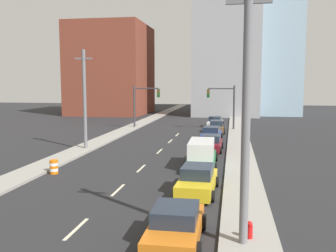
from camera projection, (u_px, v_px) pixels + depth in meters
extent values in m
cube|color=gray|center=(140.00, 123.00, 55.67)|extent=(2.30, 95.33, 0.16)
cube|color=gray|center=(237.00, 125.00, 53.27)|extent=(2.30, 95.33, 0.16)
cube|color=beige|center=(76.00, 229.00, 15.74)|extent=(0.16, 2.40, 0.01)
cube|color=beige|center=(118.00, 190.00, 21.44)|extent=(0.16, 2.40, 0.01)
cube|color=beige|center=(141.00, 168.00, 26.84)|extent=(0.16, 2.40, 0.01)
cube|color=beige|center=(160.00, 151.00, 33.57)|extent=(0.16, 2.40, 0.01)
cube|color=beige|center=(170.00, 141.00, 39.38)|extent=(0.16, 2.40, 0.01)
cube|color=beige|center=(177.00, 135.00, 44.29)|extent=(0.16, 2.40, 0.01)
cube|color=brown|center=(112.00, 70.00, 73.94)|extent=(14.00, 16.00, 17.35)
cube|color=#99999E|center=(227.00, 38.00, 73.36)|extent=(12.00, 20.00, 29.71)
cube|color=#99B7CC|center=(264.00, 27.00, 75.77)|extent=(13.00, 20.00, 34.70)
cylinder|color=#38383D|center=(134.00, 107.00, 50.37)|extent=(0.24, 0.24, 5.77)
cylinder|color=#38383D|center=(146.00, 88.00, 49.80)|extent=(3.32, 0.16, 0.16)
cube|color=#194C1E|center=(158.00, 93.00, 49.59)|extent=(0.34, 0.32, 1.10)
cylinder|color=red|center=(158.00, 91.00, 49.39)|extent=(0.22, 0.04, 0.22)
cylinder|color=#593F0C|center=(158.00, 93.00, 49.42)|extent=(0.22, 0.04, 0.22)
cylinder|color=#0C3F14|center=(158.00, 96.00, 49.46)|extent=(0.22, 0.04, 0.22)
cylinder|color=#38383D|center=(234.00, 108.00, 48.13)|extent=(0.24, 0.24, 5.77)
cylinder|color=#38383D|center=(221.00, 89.00, 48.13)|extent=(3.32, 0.16, 0.16)
cube|color=#194C1E|center=(208.00, 93.00, 48.48)|extent=(0.34, 0.32, 1.10)
cylinder|color=red|center=(208.00, 91.00, 48.27)|extent=(0.22, 0.04, 0.22)
cylinder|color=#593F0C|center=(208.00, 93.00, 48.31)|extent=(0.22, 0.04, 0.22)
cylinder|color=#0C3F14|center=(208.00, 96.00, 48.35)|extent=(0.22, 0.04, 0.22)
cylinder|color=slate|center=(246.00, 118.00, 13.46)|extent=(0.32, 0.32, 9.72)
cube|color=slate|center=(249.00, 2.00, 12.99)|extent=(1.60, 0.14, 0.14)
cylinder|color=slate|center=(85.00, 100.00, 33.88)|extent=(0.32, 0.32, 9.08)
cube|color=slate|center=(83.00, 58.00, 33.45)|extent=(1.60, 0.14, 0.14)
cylinder|color=orange|center=(54.00, 172.00, 25.25)|extent=(0.56, 0.56, 0.19)
cylinder|color=white|center=(54.00, 170.00, 25.23)|extent=(0.56, 0.56, 0.19)
cylinder|color=orange|center=(54.00, 167.00, 25.21)|extent=(0.56, 0.56, 0.19)
cylinder|color=white|center=(54.00, 164.00, 25.19)|extent=(0.56, 0.56, 0.19)
cylinder|color=orange|center=(54.00, 161.00, 25.17)|extent=(0.56, 0.56, 0.19)
cylinder|color=red|center=(249.00, 234.00, 14.40)|extent=(0.26, 0.26, 0.65)
sphere|color=red|center=(249.00, 224.00, 14.35)|extent=(0.23, 0.23, 0.23)
cube|color=orange|center=(176.00, 229.00, 14.41)|extent=(1.93, 4.50, 0.64)
cube|color=#1E2838|center=(176.00, 214.00, 14.34)|extent=(1.68, 2.03, 0.60)
cylinder|color=black|center=(158.00, 219.00, 15.95)|extent=(0.23, 0.66, 0.66)
cylinder|color=black|center=(203.00, 222.00, 15.63)|extent=(0.23, 0.66, 0.66)
cylinder|color=black|center=(143.00, 247.00, 13.22)|extent=(0.23, 0.66, 0.66)
cylinder|color=black|center=(198.00, 251.00, 12.91)|extent=(0.23, 0.66, 0.66)
cube|color=gold|center=(197.00, 183.00, 20.85)|extent=(2.02, 4.74, 0.73)
cube|color=#1E2838|center=(197.00, 171.00, 20.77)|extent=(1.71, 2.16, 0.65)
cylinder|color=black|center=(184.00, 180.00, 22.48)|extent=(0.24, 0.61, 0.60)
cylinder|color=black|center=(217.00, 182.00, 22.09)|extent=(0.24, 0.61, 0.60)
cylinder|color=black|center=(176.00, 194.00, 19.66)|extent=(0.24, 0.61, 0.60)
cylinder|color=black|center=(212.00, 196.00, 19.27)|extent=(0.24, 0.61, 0.60)
cube|color=#1E6033|center=(202.00, 160.00, 27.52)|extent=(2.15, 6.38, 0.49)
cube|color=silver|center=(201.00, 149.00, 27.11)|extent=(1.85, 3.97, 1.27)
cylinder|color=black|center=(190.00, 156.00, 29.61)|extent=(0.24, 0.69, 0.69)
cylinder|color=black|center=(216.00, 157.00, 29.31)|extent=(0.24, 0.69, 0.69)
cylinder|color=black|center=(185.00, 167.00, 25.75)|extent=(0.24, 0.69, 0.69)
cylinder|color=black|center=(215.00, 168.00, 25.45)|extent=(0.24, 0.69, 0.69)
cube|color=maroon|center=(211.00, 145.00, 33.79)|extent=(1.85, 4.40, 0.67)
cube|color=#1E2838|center=(211.00, 138.00, 33.72)|extent=(1.58, 2.00, 0.61)
cylinder|color=black|center=(203.00, 145.00, 35.30)|extent=(0.23, 0.61, 0.61)
cylinder|color=black|center=(222.00, 145.00, 34.96)|extent=(0.23, 0.61, 0.61)
cylinder|color=black|center=(200.00, 150.00, 32.67)|extent=(0.23, 0.61, 0.61)
cylinder|color=black|center=(220.00, 150.00, 32.32)|extent=(0.23, 0.61, 0.61)
cube|color=navy|center=(211.00, 136.00, 39.45)|extent=(2.08, 4.77, 0.69)
cube|color=#1E2838|center=(211.00, 130.00, 39.37)|extent=(1.72, 2.19, 0.64)
cylinder|color=black|center=(204.00, 136.00, 41.08)|extent=(0.26, 0.71, 0.70)
cylinder|color=black|center=(221.00, 136.00, 40.67)|extent=(0.26, 0.71, 0.70)
cylinder|color=black|center=(200.00, 139.00, 38.27)|extent=(0.26, 0.71, 0.70)
cylinder|color=black|center=(219.00, 140.00, 37.85)|extent=(0.26, 0.71, 0.70)
cube|color=brown|center=(216.00, 128.00, 46.10)|extent=(1.93, 4.78, 0.68)
cube|color=#1E2838|center=(216.00, 123.00, 46.03)|extent=(1.60, 2.19, 0.63)
cylinder|color=black|center=(209.00, 128.00, 47.67)|extent=(0.25, 0.71, 0.70)
cylinder|color=black|center=(223.00, 128.00, 47.46)|extent=(0.25, 0.71, 0.70)
cylinder|color=black|center=(209.00, 131.00, 44.80)|extent=(0.25, 0.71, 0.70)
cylinder|color=black|center=(224.00, 131.00, 44.58)|extent=(0.25, 0.71, 0.70)
cube|color=silver|center=(215.00, 123.00, 51.82)|extent=(2.07, 4.50, 0.68)
cube|color=#1E2838|center=(215.00, 119.00, 51.75)|extent=(1.72, 2.07, 0.62)
cylinder|color=black|center=(209.00, 123.00, 53.38)|extent=(0.26, 0.68, 0.67)
cylinder|color=black|center=(223.00, 124.00, 52.96)|extent=(0.26, 0.68, 0.67)
cylinder|color=black|center=(207.00, 126.00, 50.73)|extent=(0.26, 0.68, 0.67)
cylinder|color=black|center=(221.00, 126.00, 50.31)|extent=(0.26, 0.68, 0.67)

